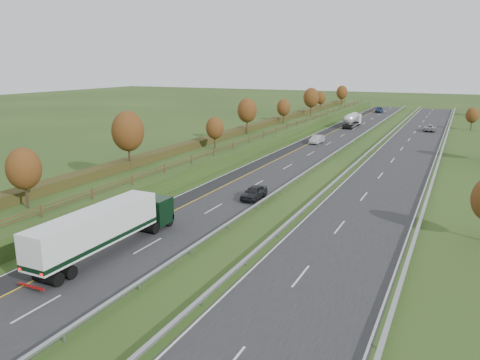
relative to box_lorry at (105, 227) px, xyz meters
The scene contains 18 objects.
ground 47.72m from the box_lorry, 79.26° to the left, with size 400.00×400.00×0.00m, color #274117.
near_carriageway 51.89m from the box_lorry, 89.02° to the left, with size 10.50×200.00×0.04m, color black.
far_carriageway 54.71m from the box_lorry, 71.46° to the left, with size 10.50×200.00×0.04m, color black.
hard_shoulder 51.96m from the box_lorry, 93.17° to the left, with size 3.00×200.00×0.04m, color black.
lane_markings 52.27m from the box_lorry, 81.98° to the left, with size 26.75×200.00×0.01m.
embankment_left 53.24m from the box_lorry, 103.16° to the left, with size 12.00×200.00×2.00m, color #274117.
hedge_left 53.71m from the box_lorry, 105.24° to the left, with size 2.20×180.00×1.10m, color #313415.
fence_left 51.98m from the box_lorry, 98.43° to the left, with size 0.12×189.06×1.20m.
median_barrier_near 52.27m from the box_lorry, 82.76° to the left, with size 0.32×200.00×0.71m.
median_barrier_far 53.15m from the box_lorry, 77.30° to the left, with size 0.32×200.00×0.71m.
outer_barrier_far 56.80m from the box_lorry, 65.90° to the left, with size 0.32×200.00×0.71m.
trees_left 50.03m from the box_lorry, 103.64° to the left, with size 6.64×164.30×7.66m.
box_lorry is the anchor object (origin of this frame).
road_tanker 90.35m from the box_lorry, 89.53° to the left, with size 2.40×11.22×3.46m.
car_dark_near 20.76m from the box_lorry, 77.10° to the left, with size 1.85×4.61×1.57m, color black.
car_silver_mid 62.04m from the box_lorry, 90.03° to the left, with size 1.73×4.97×1.64m, color #9F9FA4.
car_small_far 130.39m from the box_lorry, 89.62° to the left, with size 2.25×5.54×1.61m, color #14223F.
car_oncoming 92.50m from the box_lorry, 78.08° to the left, with size 2.60×5.63×1.56m, color #9C9DA1.
Camera 1 is at (25.01, -20.12, 15.53)m, focal length 35.00 mm.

